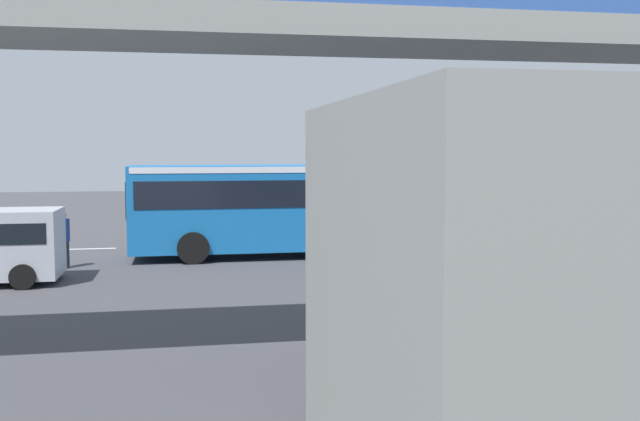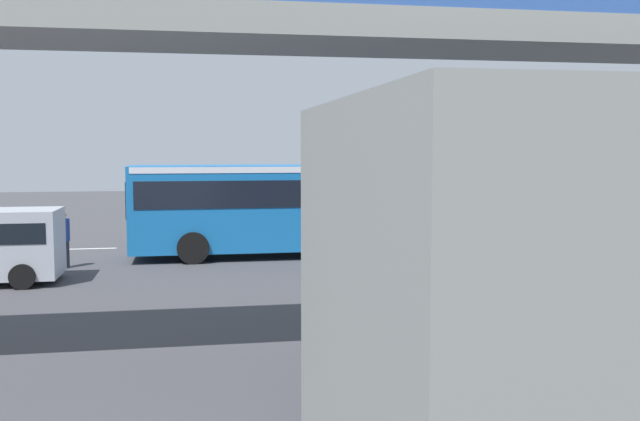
# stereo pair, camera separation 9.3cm
# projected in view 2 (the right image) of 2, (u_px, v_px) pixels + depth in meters

# --- Properties ---
(ground) EXTENTS (80.00, 80.00, 0.00)m
(ground) POSITION_uv_depth(u_px,v_px,m) (257.00, 255.00, 25.20)
(ground) COLOR #424247
(city_bus) EXTENTS (11.54, 2.85, 3.15)m
(city_bus) POSITION_uv_depth(u_px,v_px,m) (299.00, 201.00, 25.11)
(city_bus) COLOR #196BB7
(city_bus) RESTS_ON ground
(bicycle_black) EXTENTS (1.77, 0.44, 0.96)m
(bicycle_black) POSITION_uv_depth(u_px,v_px,m) (567.00, 249.00, 24.21)
(bicycle_black) COLOR black
(bicycle_black) RESTS_ON ground
(bicycle_green) EXTENTS (1.77, 0.44, 0.96)m
(bicycle_green) POSITION_uv_depth(u_px,v_px,m) (523.00, 256.00, 22.64)
(bicycle_green) COLOR black
(bicycle_green) RESTS_ON ground
(bicycle_orange) EXTENTS (1.77, 0.44, 0.96)m
(bicycle_orange) POSITION_uv_depth(u_px,v_px,m) (596.00, 260.00, 21.67)
(bicycle_orange) COLOR black
(bicycle_orange) RESTS_ON ground
(pedestrian) EXTENTS (0.38, 0.38, 1.79)m
(pedestrian) POSITION_uv_depth(u_px,v_px,m) (64.00, 240.00, 22.48)
(pedestrian) COLOR #2D2D38
(pedestrian) RESTS_ON ground
(lane_dash_leftmost) EXTENTS (2.00, 0.20, 0.01)m
(lane_dash_leftmost) POSITION_uv_depth(u_px,v_px,m) (399.00, 241.00, 29.01)
(lane_dash_leftmost) COLOR silver
(lane_dash_leftmost) RESTS_ON ground
(lane_dash_left) EXTENTS (2.00, 0.20, 0.01)m
(lane_dash_left) POSITION_uv_depth(u_px,v_px,m) (301.00, 244.00, 28.29)
(lane_dash_left) COLOR silver
(lane_dash_left) RESTS_ON ground
(lane_dash_centre) EXTENTS (2.00, 0.20, 0.01)m
(lane_dash_centre) POSITION_uv_depth(u_px,v_px,m) (198.00, 246.00, 27.58)
(lane_dash_centre) COLOR silver
(lane_dash_centre) RESTS_ON ground
(lane_dash_right) EXTENTS (2.00, 0.20, 0.01)m
(lane_dash_right) POSITION_uv_depth(u_px,v_px,m) (89.00, 249.00, 26.86)
(lane_dash_right) COLOR silver
(lane_dash_right) RESTS_ON ground
(pedestrian_overpass) EXTENTS (31.79, 2.60, 7.08)m
(pedestrian_overpass) POSITION_uv_depth(u_px,v_px,m) (322.00, 56.00, 12.49)
(pedestrian_overpass) COLOR gray
(pedestrian_overpass) RESTS_ON ground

